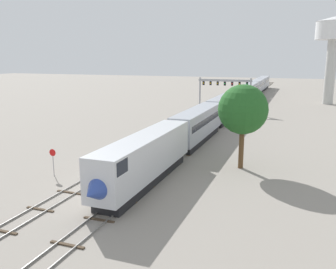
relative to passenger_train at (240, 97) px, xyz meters
The scene contains 8 objects.
ground_plane 60.65m from the passenger_train, 91.89° to the right, with size 400.00×400.00×0.00m, color gray.
track_main 2.61m from the passenger_train, 90.00° to the right, with size 2.60×200.00×0.16m.
track_near 21.43m from the passenger_train, 104.98° to the right, with size 2.60×160.00×0.16m.
passenger_train is the anchor object (origin of this frame).
signal_gantry 9.10m from the passenger_train, 105.28° to the right, with size 12.10×0.49×7.77m.
water_tower 30.00m from the passenger_train, 36.80° to the left, with size 9.30×9.30×22.48m.
stop_sign 59.78m from the passenger_train, 99.63° to the right, with size 0.76×0.08×2.88m.
trackside_tree_left 50.26m from the passenger_train, 80.76° to the right, with size 5.45×5.45×9.38m.
Camera 1 is at (15.73, -27.92, 12.18)m, focal length 38.20 mm.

